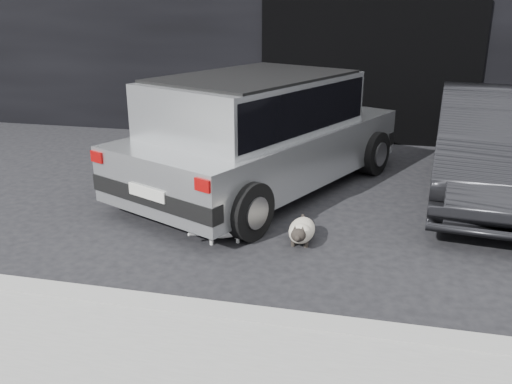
% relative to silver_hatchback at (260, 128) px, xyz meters
% --- Properties ---
extents(ground, '(80.00, 80.00, 0.00)m').
position_rel_silver_hatchback_xyz_m(ground, '(0.35, -0.86, -0.90)').
color(ground, black).
rests_on(ground, ground).
extents(building_facade, '(34.00, 4.00, 5.00)m').
position_rel_silver_hatchback_xyz_m(building_facade, '(1.35, 5.14, 1.60)').
color(building_facade, black).
rests_on(building_facade, ground).
extents(garage_opening, '(4.00, 0.10, 2.60)m').
position_rel_silver_hatchback_xyz_m(garage_opening, '(1.35, 3.13, 0.40)').
color(garage_opening, black).
rests_on(garage_opening, ground).
extents(curb, '(18.00, 0.25, 0.12)m').
position_rel_silver_hatchback_xyz_m(curb, '(1.35, -3.46, -0.84)').
color(curb, gray).
rests_on(curb, ground).
extents(silver_hatchback, '(3.67, 4.87, 1.64)m').
position_rel_silver_hatchback_xyz_m(silver_hatchback, '(0.00, 0.00, 0.00)').
color(silver_hatchback, silver).
rests_on(silver_hatchback, ground).
extents(second_car, '(2.02, 4.54, 1.45)m').
position_rel_silver_hatchback_xyz_m(second_car, '(3.20, 0.48, -0.17)').
color(second_car, black).
rests_on(second_car, ground).
extents(cat_siamese, '(0.30, 0.87, 0.30)m').
position_rel_silver_hatchback_xyz_m(cat_siamese, '(0.86, -1.72, -0.76)').
color(cat_siamese, beige).
rests_on(cat_siamese, ground).
extents(cat_white, '(0.69, 0.43, 0.35)m').
position_rel_silver_hatchback_xyz_m(cat_white, '(0.04, -1.88, -0.73)').
color(cat_white, silver).
rests_on(cat_white, ground).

